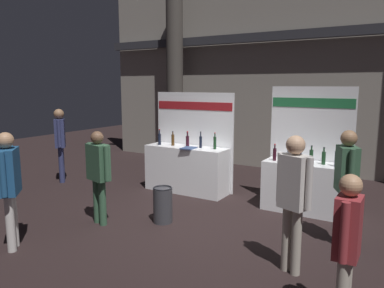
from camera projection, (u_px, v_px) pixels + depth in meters
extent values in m
plane|color=black|center=(206.00, 225.00, 6.45)|extent=(24.58, 24.58, 0.00)
cube|color=gray|center=(294.00, 49.00, 10.11)|extent=(12.29, 0.25, 6.74)
cube|color=#2D2D33|center=(292.00, 35.00, 9.80)|extent=(12.29, 0.20, 0.24)
cylinder|color=#423D38|center=(175.00, 73.00, 11.33)|extent=(0.51, 0.51, 5.55)
cube|color=white|center=(186.00, 169.00, 8.39)|extent=(1.90, 0.60, 1.03)
cube|color=white|center=(194.00, 141.00, 8.58)|extent=(1.99, 0.04, 2.23)
cube|color=maroon|center=(194.00, 106.00, 8.43)|extent=(1.93, 0.01, 0.18)
cylinder|color=black|center=(159.00, 139.00, 8.56)|extent=(0.07, 0.07, 0.26)
cylinder|color=black|center=(159.00, 132.00, 8.53)|extent=(0.03, 0.03, 0.09)
cylinder|color=red|center=(159.00, 129.00, 8.52)|extent=(0.03, 0.03, 0.02)
cylinder|color=#472D14|center=(173.00, 140.00, 8.45)|extent=(0.07, 0.07, 0.25)
cylinder|color=#472D14|center=(173.00, 133.00, 8.43)|extent=(0.03, 0.03, 0.06)
cylinder|color=black|center=(173.00, 131.00, 8.42)|extent=(0.03, 0.03, 0.02)
cylinder|color=black|center=(187.00, 141.00, 8.34)|extent=(0.08, 0.08, 0.23)
cylinder|color=black|center=(187.00, 134.00, 8.32)|extent=(0.03, 0.03, 0.09)
cylinder|color=red|center=(187.00, 132.00, 8.31)|extent=(0.03, 0.03, 0.02)
cylinder|color=black|center=(201.00, 142.00, 8.15)|extent=(0.06, 0.06, 0.25)
cylinder|color=black|center=(201.00, 134.00, 8.12)|extent=(0.03, 0.03, 0.09)
cylinder|color=black|center=(201.00, 132.00, 8.11)|extent=(0.03, 0.03, 0.02)
cylinder|color=#19381E|center=(215.00, 143.00, 7.98)|extent=(0.06, 0.06, 0.27)
cylinder|color=#19381E|center=(215.00, 135.00, 7.95)|extent=(0.03, 0.03, 0.07)
cylinder|color=red|center=(215.00, 133.00, 7.94)|extent=(0.03, 0.03, 0.02)
cube|color=#334772|center=(189.00, 148.00, 8.06)|extent=(0.29, 0.36, 0.02)
cube|color=white|center=(304.00, 187.00, 7.05)|extent=(1.52, 0.60, 0.96)
cube|color=white|center=(310.00, 148.00, 7.23)|extent=(1.59, 0.04, 2.37)
cube|color=#1E6638|center=(312.00, 103.00, 7.07)|extent=(1.55, 0.01, 0.18)
cylinder|color=black|center=(275.00, 155.00, 7.16)|extent=(0.07, 0.07, 0.24)
cylinder|color=black|center=(275.00, 147.00, 7.14)|extent=(0.03, 0.03, 0.07)
cylinder|color=red|center=(275.00, 144.00, 7.13)|extent=(0.03, 0.03, 0.02)
cylinder|color=black|center=(289.00, 154.00, 7.18)|extent=(0.07, 0.07, 0.24)
cylinder|color=black|center=(289.00, 147.00, 7.16)|extent=(0.03, 0.03, 0.06)
cylinder|color=black|center=(290.00, 144.00, 7.15)|extent=(0.03, 0.03, 0.02)
cylinder|color=black|center=(300.00, 156.00, 6.99)|extent=(0.07, 0.07, 0.24)
cylinder|color=black|center=(300.00, 148.00, 6.96)|extent=(0.03, 0.03, 0.09)
cylinder|color=red|center=(300.00, 145.00, 6.95)|extent=(0.03, 0.03, 0.02)
cylinder|color=#19381E|center=(311.00, 157.00, 6.91)|extent=(0.07, 0.07, 0.25)
cylinder|color=#19381E|center=(312.00, 148.00, 6.88)|extent=(0.03, 0.03, 0.06)
cylinder|color=black|center=(312.00, 146.00, 6.88)|extent=(0.03, 0.03, 0.02)
cylinder|color=#19381E|center=(324.00, 158.00, 6.81)|extent=(0.07, 0.07, 0.24)
cylinder|color=#19381E|center=(324.00, 150.00, 6.78)|extent=(0.03, 0.03, 0.07)
cylinder|color=black|center=(324.00, 148.00, 6.78)|extent=(0.03, 0.03, 0.02)
cylinder|color=black|center=(337.00, 159.00, 6.62)|extent=(0.08, 0.08, 0.28)
cylinder|color=black|center=(337.00, 149.00, 6.59)|extent=(0.03, 0.03, 0.08)
cylinder|color=red|center=(338.00, 147.00, 6.59)|extent=(0.03, 0.03, 0.02)
cylinder|color=#38383D|center=(163.00, 205.00, 6.53)|extent=(0.34, 0.34, 0.61)
torus|color=black|center=(163.00, 188.00, 6.48)|extent=(0.34, 0.34, 0.02)
cylinder|color=navy|center=(345.00, 221.00, 5.47)|extent=(0.12, 0.12, 0.85)
cylinder|color=navy|center=(342.00, 217.00, 5.63)|extent=(0.12, 0.12, 0.85)
cube|color=#33563D|center=(347.00, 169.00, 5.43)|extent=(0.39, 0.45, 0.67)
sphere|color=#8C6647|center=(349.00, 138.00, 5.36)|extent=(0.23, 0.23, 0.23)
cylinder|color=#33563D|center=(352.00, 172.00, 5.20)|extent=(0.08, 0.08, 0.64)
cylinder|color=#33563D|center=(343.00, 165.00, 5.66)|extent=(0.08, 0.08, 0.64)
cylinder|color=#ADA393|center=(296.00, 242.00, 4.70)|extent=(0.12, 0.12, 0.86)
cylinder|color=#ADA393|center=(287.00, 238.00, 4.82)|extent=(0.12, 0.12, 0.86)
cube|color=silver|center=(294.00, 182.00, 4.64)|extent=(0.41, 0.34, 0.68)
sphere|color=tan|center=(296.00, 145.00, 4.56)|extent=(0.24, 0.24, 0.24)
cylinder|color=silver|center=(309.00, 184.00, 4.46)|extent=(0.08, 0.08, 0.65)
cylinder|color=silver|center=(280.00, 177.00, 4.80)|extent=(0.08, 0.08, 0.65)
cylinder|color=navy|center=(61.00, 165.00, 9.18)|extent=(0.12, 0.12, 0.88)
cylinder|color=navy|center=(62.00, 164.00, 9.33)|extent=(0.12, 0.12, 0.88)
cube|color=navy|center=(60.00, 133.00, 9.13)|extent=(0.42, 0.42, 0.70)
sphere|color=#8C6647|center=(59.00, 114.00, 9.05)|extent=(0.24, 0.24, 0.24)
cylinder|color=navy|center=(59.00, 134.00, 8.91)|extent=(0.08, 0.08, 0.66)
cylinder|color=navy|center=(61.00, 131.00, 9.35)|extent=(0.08, 0.08, 0.66)
cylinder|color=silver|center=(10.00, 224.00, 5.36)|extent=(0.12, 0.12, 0.84)
cylinder|color=silver|center=(13.00, 219.00, 5.54)|extent=(0.12, 0.12, 0.84)
cube|color=navy|center=(8.00, 172.00, 5.33)|extent=(0.50, 0.50, 0.67)
sphere|color=tan|center=(5.00, 140.00, 5.26)|extent=(0.23, 0.23, 0.23)
cylinder|color=navy|center=(3.00, 175.00, 5.07)|extent=(0.08, 0.08, 0.63)
cylinder|color=navy|center=(12.00, 166.00, 5.58)|extent=(0.08, 0.08, 0.63)
cylinder|color=#33563D|center=(97.00, 201.00, 6.51)|extent=(0.12, 0.12, 0.79)
cylinder|color=#33563D|center=(103.00, 203.00, 6.38)|extent=(0.12, 0.12, 0.79)
cube|color=#33563D|center=(98.00, 162.00, 6.33)|extent=(0.49, 0.32, 0.62)
sphere|color=brown|center=(97.00, 138.00, 6.27)|extent=(0.22, 0.22, 0.22)
cylinder|color=#33563D|center=(90.00, 159.00, 6.52)|extent=(0.08, 0.08, 0.59)
cylinder|color=#33563D|center=(107.00, 164.00, 6.14)|extent=(0.08, 0.08, 0.59)
cube|color=maroon|center=(348.00, 227.00, 3.52)|extent=(0.23, 0.30, 0.61)
sphere|color=tan|center=(351.00, 185.00, 3.45)|extent=(0.21, 0.21, 0.21)
cylinder|color=maroon|center=(344.00, 233.00, 3.35)|extent=(0.08, 0.08, 0.57)
cylinder|color=maroon|center=(351.00, 220.00, 3.68)|extent=(0.08, 0.08, 0.57)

